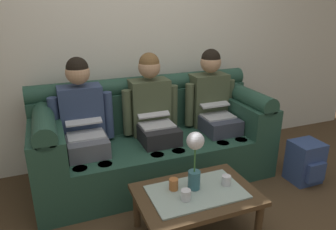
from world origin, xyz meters
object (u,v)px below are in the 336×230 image
Objects in this scene: couch at (154,140)px; coffee_table at (196,198)px; backpack_right at (305,162)px; person_left at (84,122)px; cup_near_left at (226,180)px; cup_far_center at (174,184)px; person_middle at (153,113)px; cup_near_right at (186,195)px; person_right at (213,105)px; flower_vase at (195,155)px.

coffee_table is at bearing -90.00° from couch.
backpack_right is at bearing -26.76° from couch.
person_left is 16.09× the size of cup_near_left.
cup_far_center is (-0.14, 0.08, 0.10)m from coffee_table.
person_middle is at bearing 153.36° from backpack_right.
cup_near_left and cup_near_right have the same top height.
couch is 0.29m from person_middle.
cup_near_left is 0.19× the size of backpack_right.
couch is 1.83× the size of person_right.
person_middle reaches higher than cup_near_left.
couch is 1.83× the size of person_middle.
flower_vase reaches higher than coffee_table.
flower_vase is 1.41m from backpack_right.
person_left is 2.13m from backpack_right.
flower_vase is 0.28m from cup_near_right.
person_right is 1.06m from cup_near_left.
person_right is (0.65, -0.00, 0.00)m from person_middle.
couch reaches higher than cup_near_right.
flower_vase is (0.65, -0.90, -0.02)m from person_left.
coffee_table is at bearing -55.44° from person_left.
person_right is (1.30, -0.00, 0.00)m from person_left.
person_right is at bearing 52.81° from cup_near_right.
coffee_table is 0.19m from cup_far_center.
cup_far_center is 1.49m from backpack_right.
flower_vase is (-0.65, -0.90, -0.02)m from person_right.
backpack_right is at bearing 12.21° from coffee_table.
cup_near_right is at bearing -127.19° from person_right.
cup_near_left is 0.89× the size of cup_far_center.
person_right reaches higher than cup_far_center.
couch is 0.71m from person_left.
backpack_right is at bearing 10.37° from flower_vase.
flower_vase is (-0.00, -0.91, 0.27)m from couch.
person_left is 1.11m from flower_vase.
person_left is at bearing -179.98° from person_middle.
couch is 2.56× the size of coffee_table.
couch reaches higher than cup_far_center.
person_right is at bearing 135.24° from backpack_right.
person_middle is 1.05m from cup_near_right.
backpack_right is at bearing 13.71° from cup_near_right.
person_right is at bearing 54.12° from flower_vase.
backpack_right is at bearing -26.64° from person_middle.
cup_near_left is at bearing -113.25° from person_right.
flower_vase is at bearing -54.20° from person_left.
couch reaches higher than backpack_right.
flower_vase reaches higher than cup_near_right.
person_right is at bearing 66.75° from cup_near_left.
person_right is at bearing 47.29° from cup_far_center.
cup_near_right reaches higher than coffee_table.
cup_near_left is at bearing -75.64° from person_middle.
cup_far_center is at bearing 167.32° from cup_near_left.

